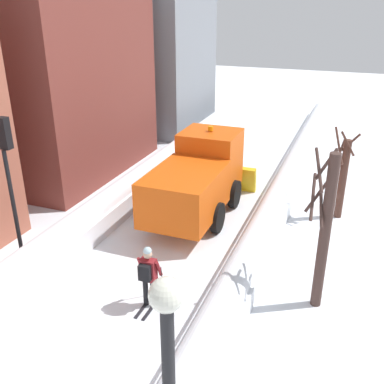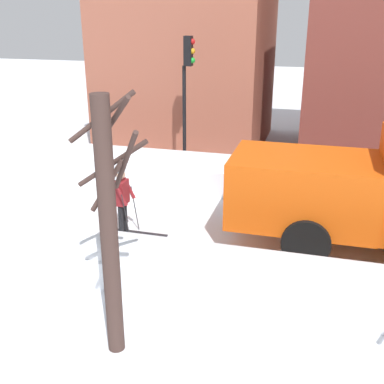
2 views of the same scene
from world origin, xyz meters
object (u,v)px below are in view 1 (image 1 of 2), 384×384
at_px(traffic_light_pole, 9,166).
at_px(bare_tree_near, 324,230).
at_px(plow_truck, 198,178).
at_px(bare_tree_mid, 343,176).
at_px(skier, 148,274).

relative_size(traffic_light_pole, bare_tree_near, 1.08).
height_order(plow_truck, bare_tree_mid, bare_tree_mid).
relative_size(traffic_light_pole, bare_tree_mid, 1.36).
relative_size(plow_truck, traffic_light_pole, 1.28).
bearing_deg(bare_tree_near, skier, -158.23).
relative_size(plow_truck, bare_tree_mid, 1.75).
relative_size(skier, bare_tree_near, 0.42).
bearing_deg(traffic_light_pole, plow_truck, 54.33).
xyz_separation_m(plow_truck, bare_tree_near, (4.87, -4.05, 0.81)).
distance_m(plow_truck, traffic_light_pole, 6.73).
relative_size(plow_truck, skier, 3.31).
xyz_separation_m(traffic_light_pole, bare_tree_near, (8.66, 1.22, -0.97)).
height_order(skier, bare_tree_mid, bare_tree_mid).
xyz_separation_m(skier, bare_tree_mid, (4.33, 7.36, 0.67)).
bearing_deg(skier, plow_truck, 97.15).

